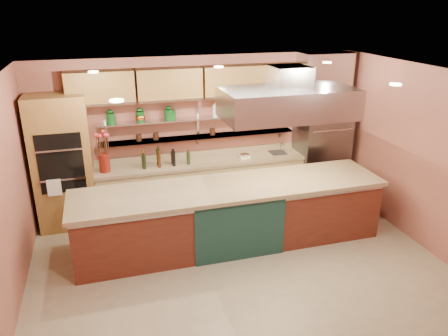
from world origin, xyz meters
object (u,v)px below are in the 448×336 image
object	(u,v)px
kitchen_scale	(245,155)
copper_kettle	(141,118)
refrigerator	(321,145)
green_canister	(172,115)
island	(230,215)
flower_vase	(105,163)

from	to	relation	value
kitchen_scale	copper_kettle	size ratio (longest dim) A/B	1.10
refrigerator	green_canister	bearing A→B (deg)	175.45
refrigerator	copper_kettle	distance (m)	3.53
island	kitchen_scale	world-z (taller)	kitchen_scale
kitchen_scale	green_canister	bearing A→B (deg)	-165.48
flower_vase	copper_kettle	world-z (taller)	copper_kettle
green_canister	flower_vase	bearing A→B (deg)	-169.92
copper_kettle	green_canister	distance (m)	0.55
copper_kettle	kitchen_scale	bearing A→B (deg)	-6.76
flower_vase	kitchen_scale	bearing A→B (deg)	0.00
refrigerator	green_canister	xyz separation A→B (m)	(-2.89, 0.23, 0.75)
refrigerator	kitchen_scale	bearing A→B (deg)	179.64
island	green_canister	size ratio (longest dim) A/B	29.75
island	refrigerator	bearing A→B (deg)	30.55
flower_vase	green_canister	xyz separation A→B (m)	(1.24, 0.22, 0.70)
copper_kettle	green_canister	size ratio (longest dim) A/B	1.01
kitchen_scale	island	bearing A→B (deg)	-93.02
flower_vase	copper_kettle	xyz separation A→B (m)	(0.69, 0.22, 0.69)
copper_kettle	island	bearing A→B (deg)	-53.75
refrigerator	flower_vase	xyz separation A→B (m)	(-4.13, 0.01, 0.04)
kitchen_scale	green_canister	world-z (taller)	green_canister
refrigerator	green_canister	world-z (taller)	refrigerator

